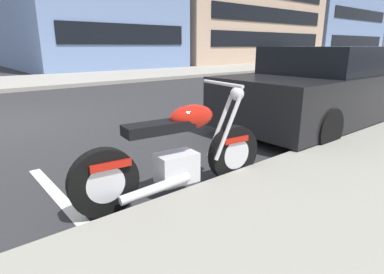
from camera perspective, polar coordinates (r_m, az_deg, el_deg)
sidewalk_far_curb at (r=19.10m, az=2.70°, el=11.96°), size 120.00×5.00×0.14m
parking_stall_stripe at (r=3.34m, az=-22.00°, el=-11.03°), size 0.12×2.20×0.01m
parked_motorcycle at (r=3.13m, az=-2.44°, el=-3.26°), size 2.09×0.62×1.11m
parked_car_across_street at (r=6.61m, az=23.40°, el=8.16°), size 4.68×1.96×1.45m
townhouse_corner_block at (r=30.68m, az=6.51°, el=21.58°), size 15.80×9.97×8.82m
townhouse_mid_block at (r=43.46m, az=20.92°, el=19.06°), size 13.77×11.48×8.83m
townhouse_near_left at (r=55.16m, az=29.59°, el=17.60°), size 11.25×9.05×9.50m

